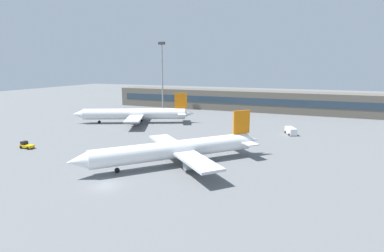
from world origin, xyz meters
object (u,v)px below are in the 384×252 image
object	(u,v)px
airplane_mid	(134,114)
airplane_near	(175,150)
floodlight_tower_west	(162,72)
baggage_tug_yellow	(26,145)
service_van_white	(291,131)

from	to	relation	value
airplane_mid	airplane_near	bearing A→B (deg)	-47.57
airplane_near	airplane_mid	xyz separation A→B (m)	(-33.14, 36.26, 0.10)
airplane_mid	floodlight_tower_west	xyz separation A→B (m)	(-6.31, 34.41, 14.15)
baggage_tug_yellow	service_van_white	size ratio (longest dim) A/B	0.65
service_van_white	floodlight_tower_west	xyz separation A→B (m)	(-59.61, 32.60, 16.29)
floodlight_tower_west	baggage_tug_yellow	bearing A→B (deg)	-90.02
baggage_tug_yellow	service_van_white	bearing A→B (deg)	34.27
airplane_mid	floodlight_tower_west	bearing A→B (deg)	100.39
airplane_mid	baggage_tug_yellow	bearing A→B (deg)	-99.26
airplane_near	service_van_white	distance (m)	43.13
airplane_mid	floodlight_tower_west	world-z (taller)	floodlight_tower_west
airplane_mid	service_van_white	distance (m)	53.37
baggage_tug_yellow	floodlight_tower_west	xyz separation A→B (m)	(0.02, 73.23, 16.60)
service_van_white	baggage_tug_yellow	bearing A→B (deg)	-145.73
baggage_tug_yellow	floodlight_tower_west	bearing A→B (deg)	89.98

